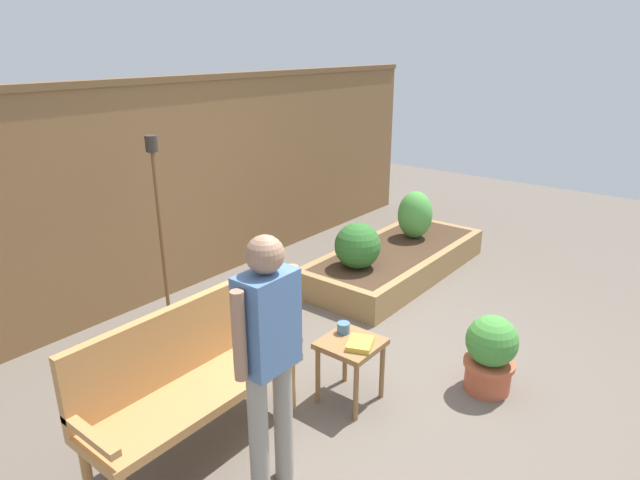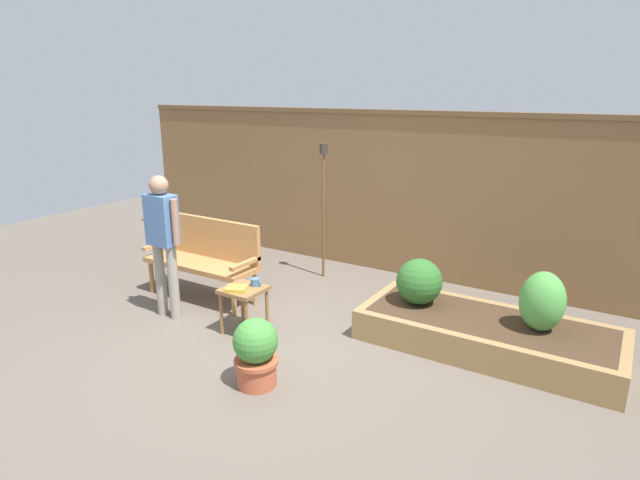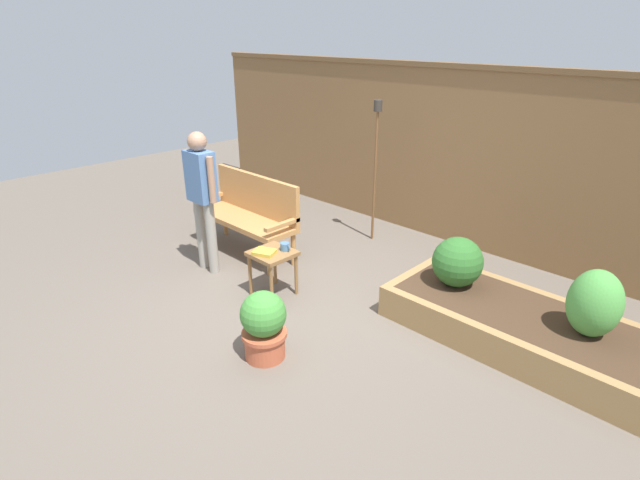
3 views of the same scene
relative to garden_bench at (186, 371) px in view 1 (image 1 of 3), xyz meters
name	(u,v)px [view 1 (image 1 of 3)]	position (x,y,z in m)	size (l,w,h in m)	color
ground_plane	(385,379)	(1.39, -0.59, -0.54)	(14.00, 14.00, 0.00)	#60564C
fence_back	(164,190)	(1.39, 2.01, 0.55)	(8.40, 0.14, 2.16)	brown
garden_bench	(186,371)	(0.00, 0.00, 0.00)	(1.44, 0.48, 0.94)	#B77F47
side_table	(351,351)	(1.02, -0.52, -0.15)	(0.40, 0.40, 0.48)	olive
cup_on_table	(344,328)	(1.08, -0.41, -0.03)	(0.12, 0.09, 0.08)	teal
book_on_table	(360,344)	(1.00, -0.61, -0.05)	(0.21, 0.16, 0.04)	gold
potted_boxwood	(491,352)	(1.76, -1.26, -0.23)	(0.38, 0.38, 0.60)	#B75638
raised_planter_bed	(396,261)	(3.23, 0.42, -0.39)	(2.40, 1.00, 0.30)	#997547
shrub_near_bench	(358,246)	(2.51, 0.45, -0.01)	(0.47, 0.47, 0.47)	brown
shrub_far_corner	(415,215)	(3.68, 0.45, 0.03)	(0.40, 0.40, 0.55)	brown
tiki_torch	(158,203)	(0.83, 1.32, 0.65)	(0.10, 0.10, 1.76)	brown
person_by_bench	(268,347)	(0.05, -0.66, 0.39)	(0.47, 0.20, 1.56)	gray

